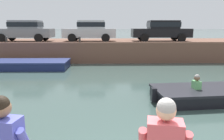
# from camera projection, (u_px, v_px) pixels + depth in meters

# --- Properties ---
(ground_plane) EXTENTS (400.00, 400.00, 0.00)m
(ground_plane) POSITION_uv_depth(u_px,v_px,m) (119.00, 88.00, 8.87)
(ground_plane) COLOR #384C47
(far_quay_wall) EXTENTS (60.00, 6.00, 1.36)m
(far_quay_wall) POSITION_uv_depth(u_px,v_px,m) (113.00, 49.00, 17.58)
(far_quay_wall) COLOR brown
(far_quay_wall) RESTS_ON ground
(far_wall_coping) EXTENTS (60.00, 0.24, 0.08)m
(far_wall_coping) POSITION_uv_depth(u_px,v_px,m) (114.00, 43.00, 14.61)
(far_wall_coping) COLOR brown
(far_wall_coping) RESTS_ON far_quay_wall
(boat_moored_west_navy) EXTENTS (6.24, 2.02, 0.48)m
(boat_moored_west_navy) POSITION_uv_depth(u_px,v_px,m) (20.00, 65.00, 12.98)
(boat_moored_west_navy) COLOR navy
(boat_moored_west_navy) RESTS_ON ground
(car_leftmost_grey) EXTENTS (4.23, 1.91, 1.54)m
(car_leftmost_grey) POSITION_uv_depth(u_px,v_px,m) (25.00, 30.00, 16.27)
(car_leftmost_grey) COLOR slate
(car_leftmost_grey) RESTS_ON far_quay_wall
(car_left_inner_silver) EXTENTS (3.88, 2.01, 1.54)m
(car_left_inner_silver) POSITION_uv_depth(u_px,v_px,m) (90.00, 30.00, 16.39)
(car_left_inner_silver) COLOR #B7BABC
(car_left_inner_silver) RESTS_ON far_quay_wall
(car_centre_black) EXTENTS (4.36, 1.97, 1.54)m
(car_centre_black) POSITION_uv_depth(u_px,v_px,m) (162.00, 30.00, 16.51)
(car_centre_black) COLOR black
(car_centre_black) RESTS_ON far_quay_wall
(mooring_bollard_west) EXTENTS (0.15, 0.15, 0.45)m
(mooring_bollard_west) POSITION_uv_depth(u_px,v_px,m) (6.00, 40.00, 14.54)
(mooring_bollard_west) COLOR #2D2B28
(mooring_bollard_west) RESTS_ON far_quay_wall
(mooring_bollard_mid) EXTENTS (0.15, 0.15, 0.45)m
(mooring_bollard_mid) POSITION_uv_depth(u_px,v_px,m) (80.00, 40.00, 14.65)
(mooring_bollard_mid) COLOR #2D2B28
(mooring_bollard_mid) RESTS_ON far_quay_wall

